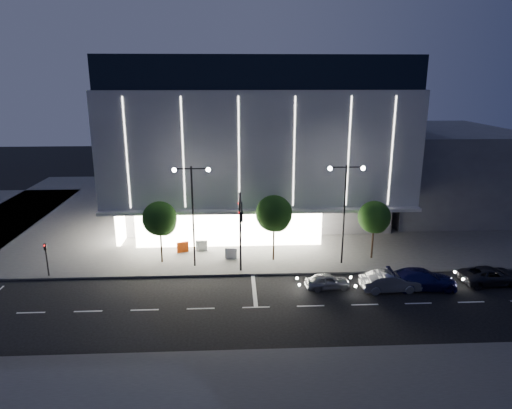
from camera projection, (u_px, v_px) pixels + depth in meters
The scene contains 19 objects.
ground at pixel (229, 298), 34.40m from camera, with size 160.00×160.00×0.00m, color black.
sidewalk_museum at pixel (270, 208), 57.70m from camera, with size 70.00×40.00×0.15m, color #474747.
sidewalk_near at pixel (325, 405), 23.08m from camera, with size 70.00×10.00×0.15m, color #474747.
museum at pixel (254, 137), 53.49m from camera, with size 30.00×25.80×18.00m.
annex_building at pixel (436, 168), 57.36m from camera, with size 16.00×20.00×10.00m, color #4C4C51.
traffic_mast at pixel (240, 221), 36.30m from camera, with size 0.33×5.89×7.07m.
street_lamp_west at pixel (192, 202), 38.42m from camera, with size 3.16×0.36×9.00m.
street_lamp_east at pixel (345, 200), 39.04m from camera, with size 3.16×0.36×9.00m.
ped_signal_far at pixel (46, 256), 37.51m from camera, with size 0.22×0.24×3.00m.
tree_left at pixel (160, 220), 39.78m from camera, with size 3.02×3.02×5.72m.
tree_mid at pixel (274, 215), 40.17m from camera, with size 3.25×3.25×6.15m.
tree_right at pixel (374, 219), 40.72m from camera, with size 2.91×2.91×5.51m.
car_lead at pixel (328, 281), 35.84m from camera, with size 1.43×3.57×1.21m, color gray.
car_second at pixel (390, 282), 35.44m from camera, with size 1.61×4.62×1.52m, color #9A9CA1.
car_third at pixel (422, 279), 35.84m from camera, with size 2.19×5.39×1.56m, color #151651.
car_fourth at pixel (491, 275), 36.72m from camera, with size 2.27×4.93×1.37m, color #27272B.
barrier_b at pixel (202, 245), 43.36m from camera, with size 1.10×0.25×1.00m, color white.
barrier_c at pixel (183, 247), 42.95m from camera, with size 1.10×0.25×1.00m, color #DE400C.
barrier_d at pixel (231, 253), 41.44m from camera, with size 1.10×0.25×1.00m, color silver.
Camera 1 is at (0.53, -31.27, 16.13)m, focal length 32.00 mm.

